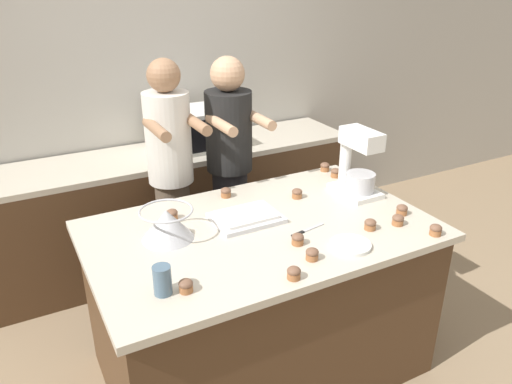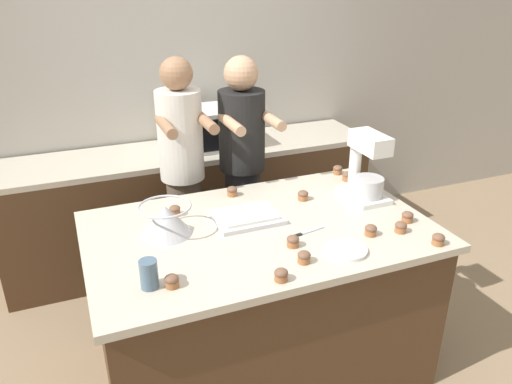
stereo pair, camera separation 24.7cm
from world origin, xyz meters
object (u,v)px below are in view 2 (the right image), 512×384
(cupcake_2, at_px, (303,195))
(cupcake_5, at_px, (401,227))
(cupcake_11, at_px, (338,170))
(cupcake_12, at_px, (231,191))
(small_plate, at_px, (346,250))
(baking_tray, at_px, (247,216))
(cupcake_10, at_px, (175,210))
(drinking_glass, at_px, (149,274))
(cupcake_7, at_px, (172,281))
(cupcake_13, at_px, (281,275))
(cupcake_0, at_px, (371,230))
(mixing_bowl, at_px, (166,219))
(person_right, at_px, (242,172))
(cupcake_6, at_px, (360,179))
(cupcake_9, at_px, (293,241))
(stand_mixer, at_px, (366,170))
(cupcake_3, at_px, (438,239))
(cupcake_1, at_px, (304,257))
(microwave_oven, at_px, (207,128))
(cupcake_8, at_px, (407,217))
(cupcake_4, at_px, (347,176))
(knife, at_px, (304,233))
(person_left, at_px, (183,179))

(cupcake_2, height_order, cupcake_5, same)
(cupcake_11, height_order, cupcake_12, same)
(small_plate, xyz_separation_m, cupcake_11, (0.46, 0.87, 0.02))
(baking_tray, xyz_separation_m, cupcake_5, (0.67, -0.42, 0.01))
(cupcake_10, bearing_deg, cupcake_2, -6.54)
(cupcake_2, distance_m, cupcake_12, 0.42)
(drinking_glass, bearing_deg, cupcake_7, -20.74)
(small_plate, bearing_deg, cupcake_7, 178.07)
(cupcake_10, bearing_deg, cupcake_13, -70.55)
(cupcake_0, bearing_deg, mixing_bowl, 157.15)
(person_right, distance_m, cupcake_6, 0.79)
(cupcake_12, bearing_deg, cupcake_9, -83.13)
(stand_mixer, height_order, cupcake_3, stand_mixer)
(cupcake_1, bearing_deg, cupcake_11, 51.74)
(baking_tray, relative_size, drinking_glass, 2.76)
(baking_tray, xyz_separation_m, cupcake_10, (-0.34, 0.19, 0.01))
(drinking_glass, bearing_deg, microwave_oven, 65.50)
(drinking_glass, relative_size, cupcake_10, 2.11)
(baking_tray, distance_m, cupcake_8, 0.85)
(cupcake_6, distance_m, cupcake_13, 1.19)
(cupcake_1, height_order, cupcake_11, same)
(cupcake_6, height_order, cupcake_10, same)
(cupcake_4, bearing_deg, cupcake_5, -98.68)
(knife, xyz_separation_m, cupcake_12, (-0.19, 0.57, 0.03))
(cupcake_0, bearing_deg, baking_tray, 142.65)
(cupcake_4, relative_size, cupcake_13, 1.00)
(person_right, xyz_separation_m, small_plate, (0.08, -1.19, 0.04))
(small_plate, bearing_deg, cupcake_0, 25.13)
(person_right, height_order, microwave_oven, person_right)
(cupcake_11, bearing_deg, cupcake_5, -97.50)
(cupcake_6, height_order, cupcake_13, same)
(small_plate, height_order, cupcake_2, cupcake_2)
(microwave_oven, relative_size, cupcake_11, 8.54)
(drinking_glass, height_order, cupcake_6, drinking_glass)
(mixing_bowl, xyz_separation_m, cupcake_3, (1.20, -0.60, -0.05))
(person_left, bearing_deg, cupcake_11, -18.74)
(microwave_oven, height_order, cupcake_9, microwave_oven)
(cupcake_4, bearing_deg, baking_tray, -161.13)
(stand_mixer, distance_m, cupcake_8, 0.37)
(cupcake_0, relative_size, cupcake_4, 1.00)
(cupcake_13, bearing_deg, cupcake_2, 56.68)
(person_right, xyz_separation_m, cupcake_13, (-0.31, -1.29, 0.06))
(cupcake_1, distance_m, cupcake_12, 0.81)
(cupcake_11, bearing_deg, cupcake_4, -90.55)
(baking_tray, xyz_separation_m, cupcake_1, (0.09, -0.49, 0.01))
(person_right, relative_size, drinking_glass, 12.86)
(stand_mixer, relative_size, cupcake_8, 6.48)
(mixing_bowl, relative_size, cupcake_4, 4.39)
(cupcake_11, bearing_deg, cupcake_9, -132.84)
(cupcake_9, xyz_separation_m, cupcake_10, (-0.45, 0.54, 0.00))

